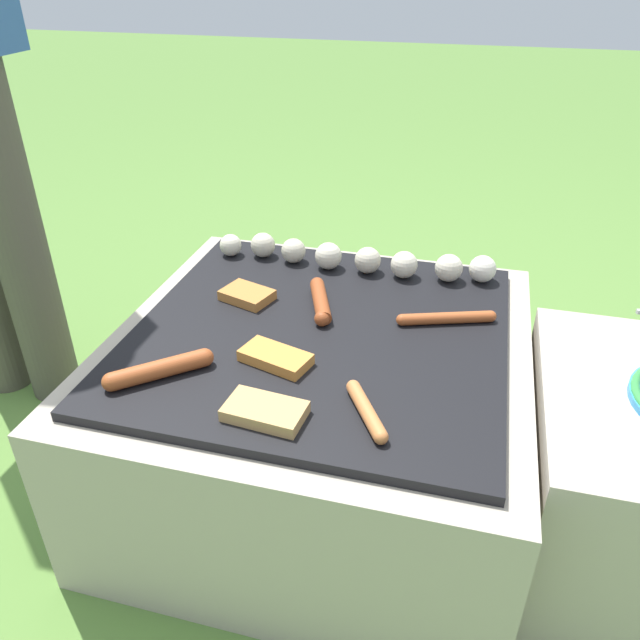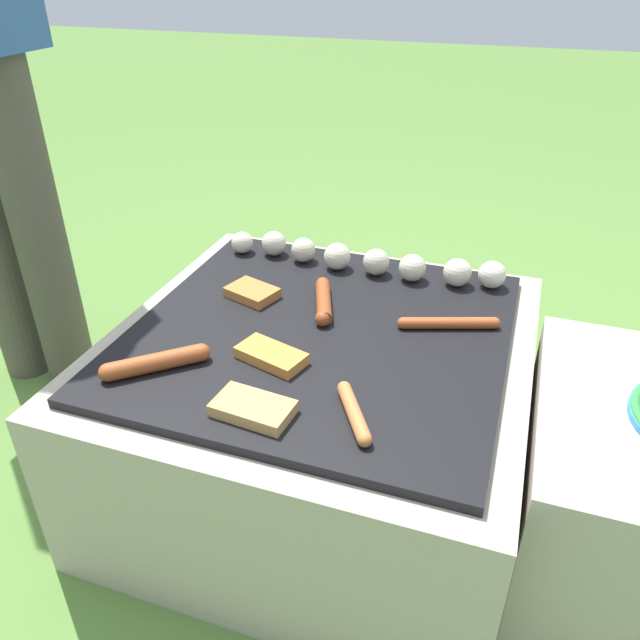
# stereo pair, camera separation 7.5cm
# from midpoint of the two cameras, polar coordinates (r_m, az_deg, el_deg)

# --- Properties ---
(ground_plane) EXTENTS (14.00, 14.00, 0.00)m
(ground_plane) POSITION_cam_midpoint_polar(r_m,az_deg,el_deg) (1.40, -1.57, -14.15)
(ground_plane) COLOR #567F38
(grill) EXTENTS (0.77, 0.77, 0.38)m
(grill) POSITION_cam_midpoint_polar(r_m,az_deg,el_deg) (1.28, -1.69, -8.20)
(grill) COLOR #A89E8C
(grill) RESTS_ON ground_plane
(sausage_front_left) EXTENTS (0.15, 0.13, 0.03)m
(sausage_front_left) POSITION_cam_midpoint_polar(r_m,az_deg,el_deg) (1.07, -16.43, -4.39)
(sausage_front_left) COLOR #A34C23
(sausage_front_left) RESTS_ON grill
(sausage_mid_right) EXTENTS (0.08, 0.16, 0.03)m
(sausage_mid_right) POSITION_cam_midpoint_polar(r_m,az_deg,el_deg) (1.23, -1.70, 1.73)
(sausage_mid_right) COLOR #93421E
(sausage_mid_right) RESTS_ON grill
(sausage_back_center) EXTENTS (0.18, 0.08, 0.02)m
(sausage_back_center) POSITION_cam_midpoint_polar(r_m,az_deg,el_deg) (1.19, 9.75, 0.15)
(sausage_back_center) COLOR #A34C23
(sausage_back_center) RESTS_ON grill
(sausage_front_center) EXTENTS (0.09, 0.13, 0.02)m
(sausage_front_center) POSITION_cam_midpoint_polar(r_m,az_deg,el_deg) (0.95, 2.00, -8.33)
(sausage_front_center) COLOR #C6753D
(sausage_front_center) RESTS_ON grill
(bread_slice_left) EXTENTS (0.11, 0.10, 0.02)m
(bread_slice_left) POSITION_cam_midpoint_polar(r_m,az_deg,el_deg) (1.27, -8.36, 2.25)
(bread_slice_left) COLOR #B27033
(bread_slice_left) RESTS_ON grill
(bread_slice_right) EXTENTS (0.13, 0.09, 0.02)m
(bread_slice_right) POSITION_cam_midpoint_polar(r_m,az_deg,el_deg) (1.07, -6.08, -3.47)
(bread_slice_right) COLOR #D18438
(bread_slice_right) RESTS_ON grill
(bread_slice_center) EXTENTS (0.13, 0.08, 0.02)m
(bread_slice_center) POSITION_cam_midpoint_polar(r_m,az_deg,el_deg) (0.96, -7.30, -8.33)
(bread_slice_center) COLOR tan
(bread_slice_center) RESTS_ON grill
(mushroom_row) EXTENTS (0.62, 0.08, 0.06)m
(mushroom_row) POSITION_cam_midpoint_polar(r_m,az_deg,el_deg) (1.37, 1.92, 5.67)
(mushroom_row) COLOR beige
(mushroom_row) RESTS_ON grill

